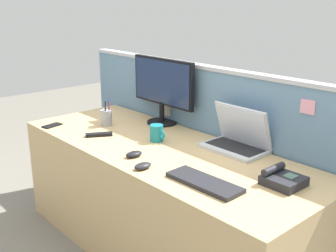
{
  "coord_description": "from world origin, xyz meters",
  "views": [
    {
      "loc": [
        1.77,
        -1.53,
        1.55
      ],
      "look_at": [
        0.0,
        0.05,
        0.83
      ],
      "focal_mm": 44.71,
      "sensor_mm": 36.0,
      "label": 1
    }
  ],
  "objects_px": {
    "computer_mouse_left_hand": "(134,154)",
    "pen_cup": "(106,118)",
    "laptop": "(238,138)",
    "cell_phone_black_slab": "(52,125)",
    "desktop_monitor": "(163,86)",
    "coffee_mug": "(157,133)",
    "computer_mouse_right_hand": "(143,166)",
    "tv_remote": "(99,135)",
    "desk_phone": "(282,179)",
    "keyboard_main": "(204,182)"
  },
  "relations": [
    {
      "from": "computer_mouse_left_hand",
      "to": "pen_cup",
      "type": "bearing_deg",
      "value": 163.57
    },
    {
      "from": "laptop",
      "to": "cell_phone_black_slab",
      "type": "height_order",
      "value": "laptop"
    },
    {
      "from": "computer_mouse_left_hand",
      "to": "pen_cup",
      "type": "xyz_separation_m",
      "value": [
        -0.61,
        0.22,
        0.04
      ]
    },
    {
      "from": "desktop_monitor",
      "to": "coffee_mug",
      "type": "bearing_deg",
      "value": -46.35
    },
    {
      "from": "computer_mouse_right_hand",
      "to": "computer_mouse_left_hand",
      "type": "relative_size",
      "value": 1.0
    },
    {
      "from": "laptop",
      "to": "cell_phone_black_slab",
      "type": "distance_m",
      "value": 1.29
    },
    {
      "from": "laptop",
      "to": "tv_remote",
      "type": "distance_m",
      "value": 0.88
    },
    {
      "from": "pen_cup",
      "to": "cell_phone_black_slab",
      "type": "height_order",
      "value": "pen_cup"
    },
    {
      "from": "desk_phone",
      "to": "keyboard_main",
      "type": "height_order",
      "value": "desk_phone"
    },
    {
      "from": "desktop_monitor",
      "to": "computer_mouse_left_hand",
      "type": "xyz_separation_m",
      "value": [
        0.39,
        -0.55,
        -0.25
      ]
    },
    {
      "from": "cell_phone_black_slab",
      "to": "coffee_mug",
      "type": "distance_m",
      "value": 0.8
    },
    {
      "from": "tv_remote",
      "to": "coffee_mug",
      "type": "relative_size",
      "value": 1.41
    },
    {
      "from": "laptop",
      "to": "tv_remote",
      "type": "height_order",
      "value": "laptop"
    },
    {
      "from": "desk_phone",
      "to": "coffee_mug",
      "type": "xyz_separation_m",
      "value": [
        -0.88,
        -0.04,
        0.02
      ]
    },
    {
      "from": "computer_mouse_left_hand",
      "to": "tv_remote",
      "type": "xyz_separation_m",
      "value": [
        -0.44,
        0.05,
        -0.01
      ]
    },
    {
      "from": "desktop_monitor",
      "to": "tv_remote",
      "type": "distance_m",
      "value": 0.56
    },
    {
      "from": "computer_mouse_right_hand",
      "to": "cell_phone_black_slab",
      "type": "bearing_deg",
      "value": -179.13
    },
    {
      "from": "desktop_monitor",
      "to": "desk_phone",
      "type": "xyz_separation_m",
      "value": [
        1.15,
        -0.24,
        -0.24
      ]
    },
    {
      "from": "desktop_monitor",
      "to": "cell_phone_black_slab",
      "type": "xyz_separation_m",
      "value": [
        -0.45,
        -0.62,
        -0.26
      ]
    },
    {
      "from": "computer_mouse_left_hand",
      "to": "coffee_mug",
      "type": "xyz_separation_m",
      "value": [
        -0.12,
        0.27,
        0.04
      ]
    },
    {
      "from": "laptop",
      "to": "computer_mouse_right_hand",
      "type": "xyz_separation_m",
      "value": [
        -0.14,
        -0.6,
        -0.05
      ]
    },
    {
      "from": "tv_remote",
      "to": "keyboard_main",
      "type": "bearing_deg",
      "value": 27.89
    },
    {
      "from": "cell_phone_black_slab",
      "to": "keyboard_main",
      "type": "bearing_deg",
      "value": -7.58
    },
    {
      "from": "keyboard_main",
      "to": "coffee_mug",
      "type": "bearing_deg",
      "value": 157.71
    },
    {
      "from": "computer_mouse_right_hand",
      "to": "cell_phone_black_slab",
      "type": "relative_size",
      "value": 0.76
    },
    {
      "from": "keyboard_main",
      "to": "cell_phone_black_slab",
      "type": "xyz_separation_m",
      "value": [
        -1.35,
        -0.1,
        -0.01
      ]
    },
    {
      "from": "keyboard_main",
      "to": "coffee_mug",
      "type": "xyz_separation_m",
      "value": [
        -0.63,
        0.24,
        0.04
      ]
    },
    {
      "from": "coffee_mug",
      "to": "laptop",
      "type": "bearing_deg",
      "value": 31.56
    },
    {
      "from": "computer_mouse_left_hand",
      "to": "keyboard_main",
      "type": "bearing_deg",
      "value": 7.12
    },
    {
      "from": "keyboard_main",
      "to": "coffee_mug",
      "type": "relative_size",
      "value": 3.23
    },
    {
      "from": "laptop",
      "to": "keyboard_main",
      "type": "height_order",
      "value": "laptop"
    },
    {
      "from": "desktop_monitor",
      "to": "coffee_mug",
      "type": "relative_size",
      "value": 4.83
    },
    {
      "from": "computer_mouse_right_hand",
      "to": "coffee_mug",
      "type": "relative_size",
      "value": 0.83
    },
    {
      "from": "keyboard_main",
      "to": "computer_mouse_left_hand",
      "type": "relative_size",
      "value": 3.89
    },
    {
      "from": "desk_phone",
      "to": "computer_mouse_left_hand",
      "type": "xyz_separation_m",
      "value": [
        -0.76,
        -0.31,
        -0.01
      ]
    },
    {
      "from": "keyboard_main",
      "to": "laptop",
      "type": "bearing_deg",
      "value": 111.08
    },
    {
      "from": "computer_mouse_right_hand",
      "to": "pen_cup",
      "type": "bearing_deg",
      "value": 160.32
    },
    {
      "from": "laptop",
      "to": "tv_remote",
      "type": "xyz_separation_m",
      "value": [
        -0.74,
        -0.47,
        -0.06
      ]
    },
    {
      "from": "computer_mouse_right_hand",
      "to": "coffee_mug",
      "type": "xyz_separation_m",
      "value": [
        -0.29,
        0.34,
        0.04
      ]
    },
    {
      "from": "laptop",
      "to": "pen_cup",
      "type": "distance_m",
      "value": 0.96
    },
    {
      "from": "computer_mouse_right_hand",
      "to": "computer_mouse_left_hand",
      "type": "height_order",
      "value": "same"
    },
    {
      "from": "pen_cup",
      "to": "tv_remote",
      "type": "relative_size",
      "value": 1.11
    },
    {
      "from": "computer_mouse_left_hand",
      "to": "laptop",
      "type": "bearing_deg",
      "value": 63.88
    },
    {
      "from": "keyboard_main",
      "to": "tv_remote",
      "type": "xyz_separation_m",
      "value": [
        -0.95,
        0.02,
        -0.0
      ]
    },
    {
      "from": "computer_mouse_right_hand",
      "to": "cell_phone_black_slab",
      "type": "xyz_separation_m",
      "value": [
        -1.01,
        -0.0,
        -0.01
      ]
    },
    {
      "from": "desk_phone",
      "to": "computer_mouse_right_hand",
      "type": "xyz_separation_m",
      "value": [
        -0.59,
        -0.38,
        -0.01
      ]
    },
    {
      "from": "cell_phone_black_slab",
      "to": "desktop_monitor",
      "type": "bearing_deg",
      "value": 42.01
    },
    {
      "from": "desktop_monitor",
      "to": "computer_mouse_right_hand",
      "type": "height_order",
      "value": "desktop_monitor"
    },
    {
      "from": "desk_phone",
      "to": "laptop",
      "type": "bearing_deg",
      "value": 154.08
    },
    {
      "from": "desktop_monitor",
      "to": "computer_mouse_left_hand",
      "type": "relative_size",
      "value": 5.82
    }
  ]
}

